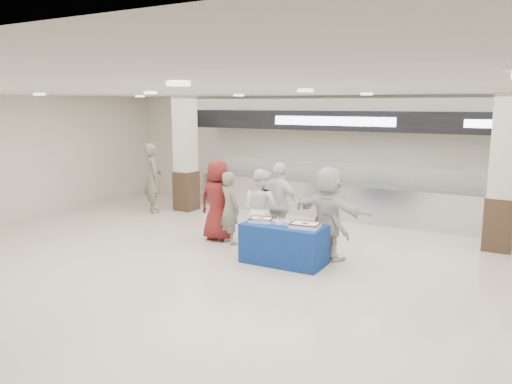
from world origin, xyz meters
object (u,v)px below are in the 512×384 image
Objects in this scene: cupcake_tray at (282,222)px; chef_short at (279,204)px; display_table at (284,244)px; civilian_white at (328,213)px; soldier_bg at (153,178)px; soldier_a at (230,208)px; civilian_maroon at (218,201)px; chef_tall at (261,209)px; sheet_cake_right at (305,225)px; sheet_cake_left at (261,219)px; soldier_b at (330,223)px.

chef_short is (-0.56, 0.99, 0.11)m from cupcake_tray.
civilian_white is at bearing 47.55° from display_table.
civilian_white is (0.67, 0.64, 0.12)m from cupcake_tray.
soldier_bg reaches higher than display_table.
chef_short is (1.00, 0.39, 0.11)m from soldier_a.
chef_tall is at bearing 167.71° from civilian_maroon.
sheet_cake_right is at bearing -172.87° from soldier_a.
sheet_cake_left is at bearing -173.39° from cupcake_tray.
sheet_cake_left is 5.21m from soldier_bg.
chef_short reaches higher than display_table.
chef_tall is at bearing 142.56° from display_table.
sheet_cake_left is at bearing 179.81° from sheet_cake_right.
soldier_bg reaches higher than civilian_maroon.
sheet_cake_left is 0.42m from cupcake_tray.
civilian_maroon reaches higher than chef_tall.
soldier_a is at bearing 156.26° from civilian_maroon.
cupcake_tray is 5.57m from soldier_bg.
sheet_cake_right reaches higher than sheet_cake_left.
display_table is 0.41m from cupcake_tray.
sheet_cake_right is 2.56m from civilian_maroon.
display_table is at bearing 177.79° from sheet_cake_right.
chef_tall is (-0.85, 0.64, 0.46)m from display_table.
civilian_maroon is at bearing 7.48° from soldier_a.
chef_tall reaches higher than display_table.
civilian_maroon is 3.50m from soldier_bg.
chef_tall is 1.18× the size of soldier_b.
display_table is 1.01m from soldier_b.
chef_short is (-0.62, 1.03, 0.52)m from display_table.
soldier_a is (-1.56, 0.61, 0.00)m from cupcake_tray.
civilian_maroon is at bearing 159.53° from cupcake_tray.
chef_tall reaches higher than cupcake_tray.
sheet_cake_left is at bearing 146.65° from civilian_maroon.
soldier_b reaches higher than sheet_cake_left.
soldier_a is at bearing 150.14° from sheet_cake_left.
display_table is 1.30m from chef_short.
display_table is at bearing 60.81° from civilian_white.
soldier_b is (1.26, -0.32, -0.18)m from chef_short.
soldier_bg is (-5.77, 1.58, 0.06)m from civilian_white.
soldier_a is 0.81× the size of soldier_bg.
sheet_cake_left is 0.75m from chef_tall.
soldier_b is (0.64, 0.70, 0.34)m from display_table.
cupcake_tray is at bearing 174.08° from sheet_cake_right.
civilian_white reaches higher than chef_short.
civilian_maroon is at bearing 11.06° from civilian_white.
cupcake_tray is at bearing 153.14° from civilian_maroon.
soldier_bg is (-5.16, 2.26, 0.59)m from display_table.
display_table is 5.66m from soldier_bg.
sheet_cake_right is at bearing -2.59° from display_table.
chef_short is (0.23, 0.39, 0.05)m from chef_tall.
chef_tall is (-0.79, 0.61, 0.06)m from cupcake_tray.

